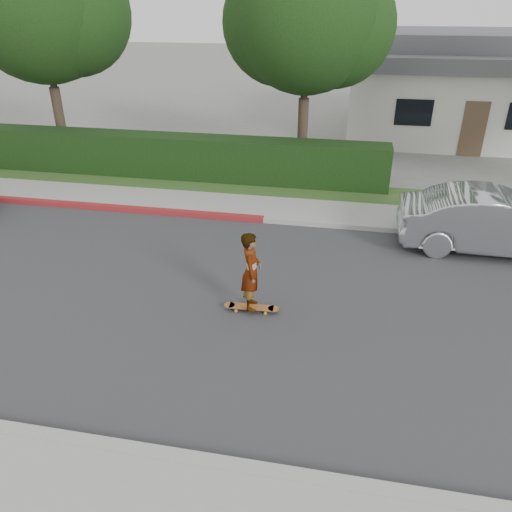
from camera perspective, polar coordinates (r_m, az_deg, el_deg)
name	(u,v)px	position (r m, az deg, el deg)	size (l,w,h in m)	color
ground	(184,295)	(10.73, -8.26, -4.43)	(120.00, 120.00, 0.00)	slate
road	(184,295)	(10.73, -8.26, -4.41)	(60.00, 8.00, 0.01)	#2D2D30
curb_near	(91,444)	(7.82, -18.30, -19.69)	(60.00, 0.20, 0.15)	#9E9E99
sidewalk_near	(57,501)	(7.36, -21.77, -24.57)	(60.00, 1.60, 0.12)	gray
curb_far	(229,217)	(14.18, -3.09, 4.49)	(60.00, 0.20, 0.15)	#9E9E99
curb_red_section	(67,204)	(16.07, -20.78, 5.54)	(12.00, 0.21, 0.15)	maroon
sidewalk_far	(236,206)	(15.00, -2.28, 5.77)	(60.00, 1.60, 0.12)	gray
planting_strip	(247,188)	(16.46, -1.02, 7.78)	(60.00, 1.60, 0.10)	#2D4C1E
hedge	(165,157)	(17.61, -10.41, 11.08)	(15.00, 1.00, 1.50)	black
tree_left	(42,8)	(20.29, -23.23, 24.64)	(5.99, 5.21, 8.00)	#33261C
tree_center	(307,21)	(17.82, 5.89, 25.16)	(5.66, 4.84, 7.44)	#33261C
house	(466,85)	(25.25, 22.83, 17.59)	(10.60, 8.60, 4.30)	beige
skateboard	(251,307)	(10.06, -0.54, -5.86)	(1.12, 0.27, 0.10)	gold
skateboarder	(251,271)	(9.62, -0.56, -1.76)	(0.59, 0.39, 1.62)	white
car_silver	(496,222)	(13.47, 25.71, 3.50)	(1.59, 4.57, 1.51)	#ABADB2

